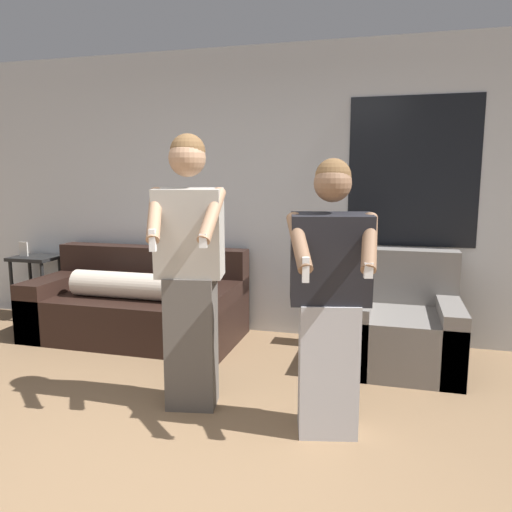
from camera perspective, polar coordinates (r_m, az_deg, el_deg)
wall_back at (r=4.78m, az=1.56°, el=7.16°), size 6.83×0.07×2.70m
couch at (r=4.88m, az=-13.36°, el=-5.62°), size 1.96×0.94×0.82m
armchair at (r=4.23m, az=16.46°, el=-7.96°), size 0.87×0.87×0.91m
side_table at (r=5.78m, az=-23.91°, el=-1.33°), size 0.46×0.37×0.83m
person_left at (r=3.23m, az=-7.58°, el=-1.73°), size 0.48×0.52×1.78m
person_right at (r=2.91m, az=8.43°, el=-5.14°), size 0.52×0.54×1.62m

